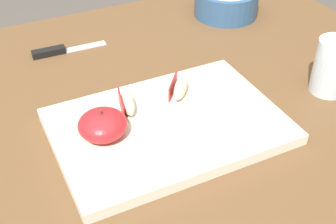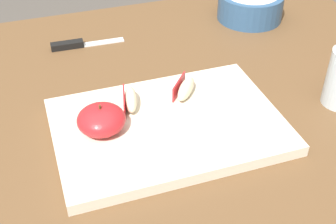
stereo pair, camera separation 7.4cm
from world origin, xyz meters
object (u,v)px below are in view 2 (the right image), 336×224
Objects in this scene: cutting_board at (168,126)px; apple_wedge_right at (130,99)px; apple_half_skin_up at (101,120)px; paring_knife at (74,45)px; apple_wedge_front at (185,88)px; ceramic_fruit_bowl at (250,5)px.

apple_wedge_right is (-0.05, 0.06, 0.02)m from cutting_board.
apple_half_skin_up is 0.49× the size of paring_knife.
apple_half_skin_up reaches higher than paring_knife.
cutting_board is at bearing -129.63° from apple_wedge_front.
cutting_board is 0.11m from apple_half_skin_up.
apple_wedge_right is at bearing 38.93° from apple_half_skin_up.
apple_wedge_front is at bearing 1.49° from apple_wedge_right.
apple_half_skin_up is 0.55m from ceramic_fruit_bowl.
apple_wedge_front is (0.05, 0.06, 0.02)m from cutting_board.
apple_wedge_right is 0.44× the size of paring_knife.
ceramic_fruit_bowl is (0.33, 0.34, 0.02)m from cutting_board.
apple_wedge_right is at bearing 127.69° from cutting_board.
apple_half_skin_up reaches higher than cutting_board.
apple_half_skin_up is 0.08m from apple_wedge_right.
apple_wedge_front is 0.39m from ceramic_fruit_bowl.
cutting_board is 5.39× the size of apple_wedge_right.
ceramic_fruit_bowl is at bearing 0.67° from paring_knife.
apple_wedge_front is at bearing 17.58° from apple_half_skin_up.
paring_knife is at bearing 101.22° from apple_wedge_right.
ceramic_fruit_bowl reaches higher than apple_wedge_front.
apple_wedge_front is at bearing 50.37° from cutting_board.
apple_wedge_front is 0.41× the size of paring_knife.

